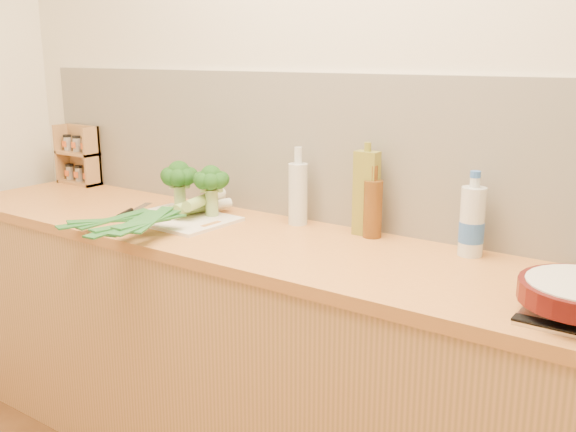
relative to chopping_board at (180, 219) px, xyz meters
The scene contains 14 objects.
room_shell 0.69m from the chopping_board, 27.24° to the left, with size 3.50×3.50×3.50m.
counter 0.73m from the chopping_board, ahead, with size 3.20×0.62×0.90m.
chopping_board is the anchor object (origin of this frame).
broccoli_left 0.19m from the chopping_board, 132.68° to the left, with size 0.14×0.15×0.19m.
broccoli_right 0.18m from the chopping_board, 47.88° to the left, with size 0.13×0.14×0.19m.
leek_front 0.05m from the chopping_board, 135.19° to the right, with size 0.28×0.64×0.04m.
leek_mid 0.07m from the chopping_board, 53.06° to the right, with size 0.12×0.70×0.04m.
leek_back 0.11m from the chopping_board, 27.79° to the right, with size 0.20×0.67×0.04m.
chefs_knife 0.23m from the chopping_board, 169.81° to the right, with size 0.13×0.27×0.02m.
spice_rack 0.92m from the chopping_board, 164.62° to the left, with size 0.23×0.09×0.28m.
oil_tin 0.71m from the chopping_board, 18.93° to the left, with size 0.08×0.05×0.32m.
glass_bottle 0.46m from the chopping_board, 28.53° to the left, with size 0.07×0.07×0.28m.
amber_bottle 0.73m from the chopping_board, 17.14° to the left, with size 0.06×0.06×0.25m.
water_bottle 1.06m from the chopping_board, 11.28° to the left, with size 0.08×0.08×0.24m.
Camera 1 is at (1.10, -0.47, 1.51)m, focal length 40.00 mm.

